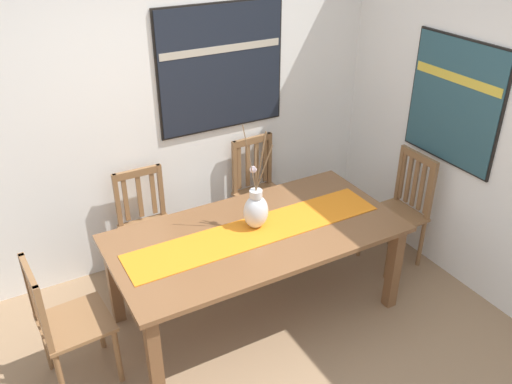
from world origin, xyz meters
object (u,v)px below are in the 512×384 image
(chair_3, at_px, (260,190))
(chair_1, at_px, (65,322))
(dining_table, at_px, (256,242))
(chair_0, at_px, (401,208))
(painting_on_side_wall, at_px, (455,102))
(centerpiece_vase, at_px, (256,209))
(painting_on_back_wall, at_px, (221,68))
(chair_2, at_px, (148,226))

(chair_3, bearing_deg, chair_1, -155.32)
(dining_table, height_order, chair_0, chair_0)
(chair_0, distance_m, chair_3, 1.22)
(dining_table, relative_size, painting_on_side_wall, 2.12)
(dining_table, relative_size, chair_1, 2.16)
(centerpiece_vase, bearing_deg, painting_on_back_wall, 76.24)
(dining_table, relative_size, painting_on_back_wall, 1.87)
(chair_1, distance_m, chair_2, 1.15)
(centerpiece_vase, relative_size, painting_on_side_wall, 0.80)
(chair_0, bearing_deg, chair_3, 135.46)
(painting_on_back_wall, bearing_deg, chair_3, -38.79)
(centerpiece_vase, height_order, chair_3, centerpiece_vase)
(centerpiece_vase, distance_m, painting_on_back_wall, 1.27)
(chair_1, xyz_separation_m, chair_3, (1.88, 0.86, 0.00))
(centerpiece_vase, distance_m, chair_3, 1.03)
(chair_3, height_order, painting_on_back_wall, painting_on_back_wall)
(dining_table, distance_m, painting_on_back_wall, 1.45)
(dining_table, distance_m, centerpiece_vase, 0.24)
(chair_1, relative_size, painting_on_back_wall, 0.87)
(dining_table, distance_m, chair_0, 1.40)
(centerpiece_vase, height_order, chair_2, centerpiece_vase)
(painting_on_back_wall, bearing_deg, painting_on_side_wall, -40.93)
(chair_0, relative_size, painting_on_side_wall, 1.02)
(chair_2, bearing_deg, chair_3, 2.48)
(chair_0, distance_m, chair_2, 2.09)
(centerpiece_vase, relative_size, chair_2, 0.83)
(dining_table, xyz_separation_m, painting_on_back_wall, (0.27, 1.07, 0.94))
(chair_3, height_order, painting_on_side_wall, painting_on_side_wall)
(centerpiece_vase, bearing_deg, dining_table, -116.24)
(centerpiece_vase, bearing_deg, chair_2, 125.94)
(chair_2, xyz_separation_m, chair_3, (1.06, 0.05, 0.02))
(dining_table, relative_size, chair_3, 2.13)
(dining_table, distance_m, chair_3, 1.03)
(chair_0, bearing_deg, chair_2, 157.22)
(chair_0, height_order, chair_1, chair_0)
(chair_2, distance_m, chair_3, 1.06)
(chair_2, height_order, chair_3, chair_3)
(painting_on_back_wall, bearing_deg, dining_table, -104.40)
(dining_table, bearing_deg, painting_on_side_wall, -4.07)
(dining_table, bearing_deg, chair_2, 123.00)
(chair_1, bearing_deg, painting_on_back_wall, 33.07)
(chair_3, bearing_deg, chair_0, -44.54)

